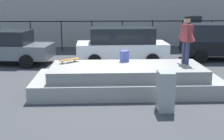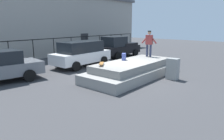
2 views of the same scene
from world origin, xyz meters
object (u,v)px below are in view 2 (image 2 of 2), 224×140
object	(u,v)px
backpack	(124,57)
car_black_pickup_far	(118,47)
skateboard	(101,63)
car_white_hatchback_mid	(81,53)
skateboarder	(149,42)
utility_box	(173,69)

from	to	relation	value
backpack	car_black_pickup_far	size ratio (longest dim) A/B	0.10
skateboard	car_white_hatchback_mid	bearing A→B (deg)	61.02
skateboarder	car_black_pickup_far	distance (m)	6.00
skateboarder	car_white_hatchback_mid	bearing A→B (deg)	114.15
backpack	car_white_hatchback_mid	size ratio (longest dim) A/B	0.09
car_white_hatchback_mid	skateboard	bearing A→B (deg)	-118.98
skateboard	car_black_pickup_far	size ratio (longest dim) A/B	0.18
skateboard	backpack	distance (m)	2.00
skateboard	car_black_pickup_far	bearing A→B (deg)	32.35
skateboard	backpack	xyz separation A→B (m)	(1.99, 0.06, 0.10)
car_white_hatchback_mid	car_black_pickup_far	distance (m)	5.17
car_black_pickup_far	utility_box	distance (m)	8.40
backpack	car_white_hatchback_mid	bearing A→B (deg)	-119.29
skateboarder	car_white_hatchback_mid	world-z (taller)	skateboarder
backpack	utility_box	size ratio (longest dim) A/B	0.35
utility_box	skateboarder	bearing A→B (deg)	62.75
skateboarder	utility_box	distance (m)	2.79
car_white_hatchback_mid	car_black_pickup_far	world-z (taller)	car_black_pickup_far
car_white_hatchback_mid	utility_box	world-z (taller)	car_white_hatchback_mid
backpack	car_black_pickup_far	xyz separation A→B (m)	(5.33, 4.58, -0.18)
skateboarder	skateboard	size ratio (longest dim) A/B	2.20
backpack	car_white_hatchback_mid	xyz separation A→B (m)	(0.20, 3.90, -0.17)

